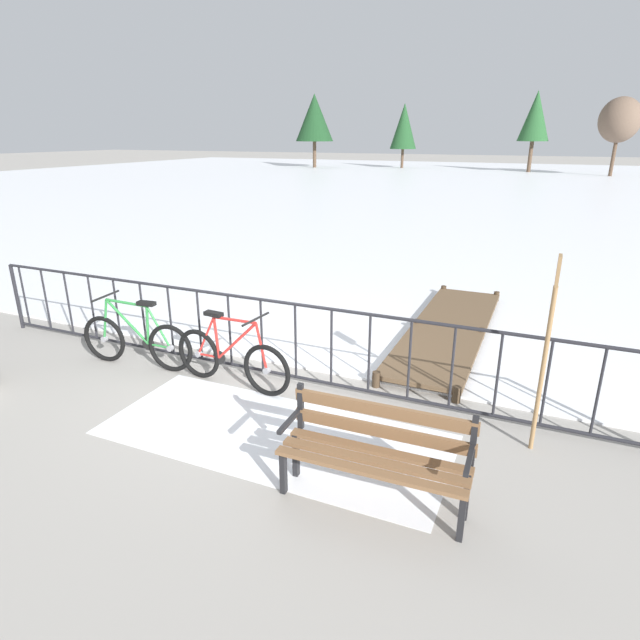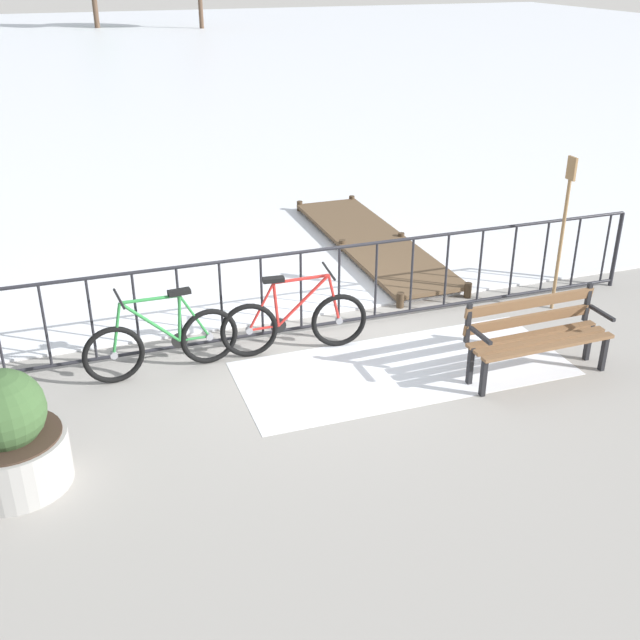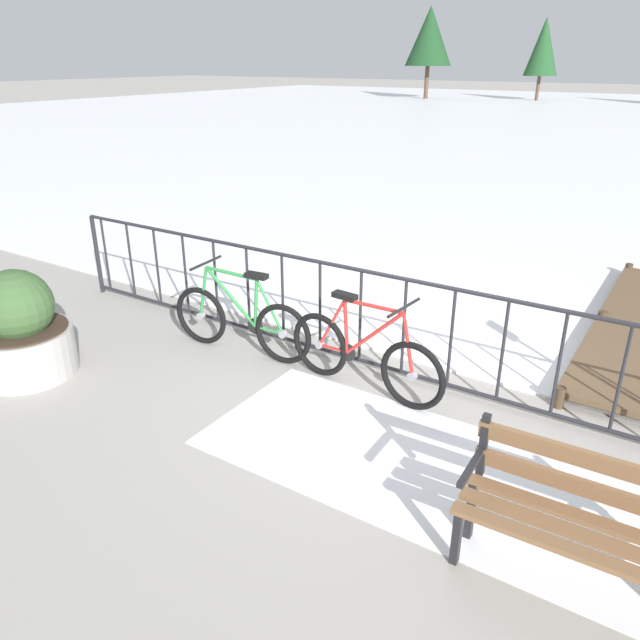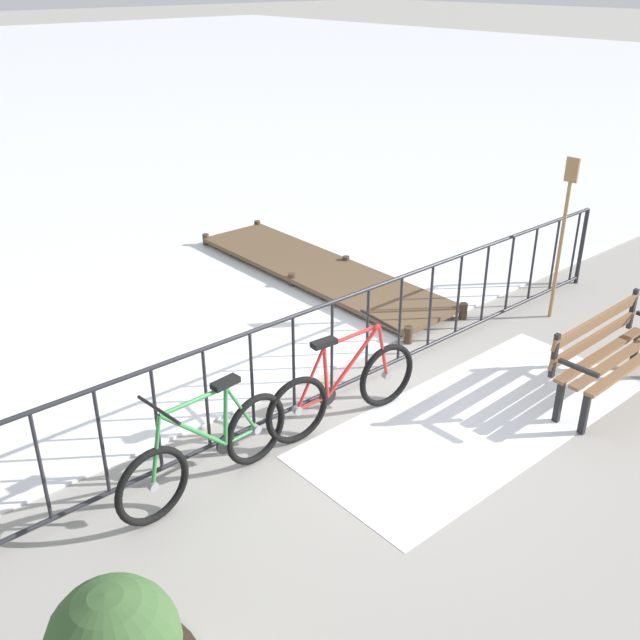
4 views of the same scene
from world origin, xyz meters
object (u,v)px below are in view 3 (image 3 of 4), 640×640
at_px(park_bench, 603,520).
at_px(planter_with_shrub, 21,331).
at_px(bicycle_near_railing, 363,356).
at_px(bicycle_second, 241,321).

xyz_separation_m(park_bench, planter_with_shrub, (-5.32, -0.20, -0.05)).
bearing_deg(planter_with_shrub, park_bench, 2.10).
bearing_deg(planter_with_shrub, bicycle_near_railing, 26.83).
distance_m(bicycle_near_railing, park_bench, 2.66).
relative_size(bicycle_near_railing, park_bench, 1.06).
distance_m(bicycle_near_railing, planter_with_shrub, 3.38).
height_order(bicycle_near_railing, planter_with_shrub, planter_with_shrub).
height_order(park_bench, planter_with_shrub, planter_with_shrub).
distance_m(bicycle_near_railing, bicycle_second, 1.49).
bearing_deg(bicycle_near_railing, bicycle_second, 180.00).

